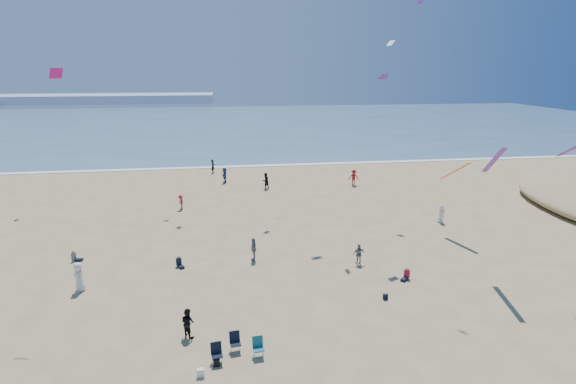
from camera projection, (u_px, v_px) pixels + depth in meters
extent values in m
plane|color=tan|center=(270.00, 374.00, 20.78)|extent=(220.00, 220.00, 0.00)
cube|color=#476B84|center=(229.00, 124.00, 111.28)|extent=(220.00, 100.00, 0.06)
cube|color=white|center=(236.00, 167.00, 63.64)|extent=(220.00, 1.20, 0.08)
cube|color=#7A8EA8|center=(69.00, 99.00, 173.93)|extent=(110.00, 20.00, 3.20)
imported|color=black|center=(188.00, 322.00, 23.48)|extent=(0.97, 0.97, 1.59)
imported|color=silver|center=(79.00, 277.00, 28.26)|extent=(0.81, 1.03, 1.87)
imported|color=navy|center=(225.00, 175.00, 54.89)|extent=(0.76, 1.74, 1.82)
imported|color=gray|center=(254.00, 249.00, 32.75)|extent=(0.52, 1.06, 1.74)
imported|color=red|center=(181.00, 202.00, 44.52)|extent=(0.87, 1.09, 1.47)
imported|color=black|center=(265.00, 181.00, 51.99)|extent=(1.15, 1.09, 1.88)
imported|color=maroon|center=(354.00, 177.00, 53.63)|extent=(1.27, 0.79, 1.89)
imported|color=white|center=(441.00, 214.00, 40.73)|extent=(0.61, 0.86, 1.67)
imported|color=slate|center=(359.00, 254.00, 32.13)|extent=(0.91, 0.43, 1.52)
imported|color=black|center=(213.00, 166.00, 59.83)|extent=(0.59, 0.75, 1.82)
cube|color=white|center=(201.00, 373.00, 20.53)|extent=(0.35, 0.20, 0.40)
cube|color=black|center=(217.00, 362.00, 21.25)|extent=(0.30, 0.22, 0.38)
cube|color=black|center=(385.00, 297.00, 27.37)|extent=(0.28, 0.18, 0.34)
cube|color=#49228F|center=(384.00, 77.00, 33.19)|extent=(0.85, 0.62, 0.39)
cube|color=#E51769|center=(56.00, 73.00, 25.06)|extent=(0.79, 0.43, 0.57)
cube|color=#68319A|center=(420.00, 2.00, 46.07)|extent=(0.60, 0.65, 0.63)
cube|color=white|center=(391.00, 43.00, 41.54)|extent=(0.80, 0.80, 0.48)
cube|color=#6028A1|center=(494.00, 161.00, 28.85)|extent=(0.35, 3.14, 2.21)
cube|color=#ED5418|center=(455.00, 171.00, 36.94)|extent=(0.35, 2.64, 1.87)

